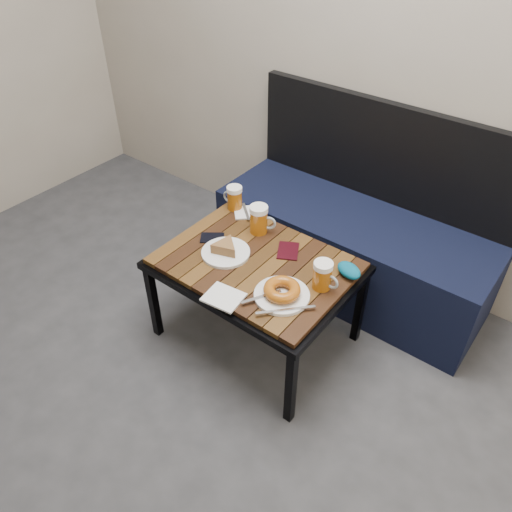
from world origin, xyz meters
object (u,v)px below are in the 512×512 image
Objects in this scene: beer_mug_centre at (259,219)px; passport_navy at (212,238)px; beer_mug_left at (234,198)px; knit_pouch at (349,270)px; beer_mug_right at (323,275)px; cafe_table at (256,269)px; plate_pie at (226,250)px; bench at (354,242)px; passport_burgundy at (288,251)px; plate_bagel at (282,292)px.

beer_mug_centre reaches higher than passport_navy.
beer_mug_left reaches higher than knit_pouch.
beer_mug_right is at bearing -42.74° from beer_mug_centre.
beer_mug_centre reaches higher than cafe_table.
plate_pie is at bearing -169.20° from beer_mug_right.
beer_mug_centre is at bearing 104.74° from passport_navy.
bench is 0.53m from passport_burgundy.
beer_mug_centre is at bearing 162.51° from beer_mug_right.
passport_burgundy is at bearing -35.52° from beer_mug_centre.
beer_mug_left is at bearing 161.95° from beer_mug_right.
knit_pouch is at bearing -25.69° from beer_mug_centre.
beer_mug_left is 0.67m from plate_bagel.
beer_mug_left is at bearing 134.54° from passport_burgundy.
plate_pie is at bearing -167.44° from passport_burgundy.
knit_pouch is at bearing -24.23° from passport_burgundy.
beer_mug_right reaches higher than beer_mug_left.
plate_pie is 1.72× the size of passport_burgundy.
cafe_table is 3.17× the size of plate_bagel.
plate_pie is 0.54m from knit_pouch.
knit_pouch is (0.50, 0.21, 0.00)m from plate_pie.
bench reaches higher than plate_bagel.
beer_mug_left is (-0.34, 0.26, 0.10)m from cafe_table.
plate_bagel is 2.28× the size of knit_pouch.
knit_pouch is (0.48, -0.01, -0.04)m from beer_mug_centre.
beer_mug_right is 1.18× the size of passport_navy.
passport_navy is at bearing 158.41° from plate_pie.
knit_pouch is (0.62, 0.16, 0.02)m from passport_navy.
plate_bagel is 2.49× the size of passport_navy.
beer_mug_left is at bearing 160.28° from passport_navy.
bench is 1.67× the size of cafe_table.
beer_mug_right is (0.15, -0.59, 0.26)m from bench.
cafe_table is 6.68× the size of beer_mug_right.
plate_bagel is at bearing -89.14° from passport_burgundy.
cafe_table is (-0.16, -0.62, 0.16)m from bench.
beer_mug_left is 1.14× the size of passport_navy.
beer_mug_right reaches higher than passport_navy.
plate_bagel is at bearing -85.57° from bench.
beer_mug_right is at bearing 5.90° from cafe_table.
beer_mug_right reaches higher than plate_bagel.
beer_mug_centre is 1.08× the size of beer_mug_right.
cafe_table is at bearing -155.42° from knit_pouch.
bench reaches higher than beer_mug_left.
bench is 6.54× the size of plate_pie.
beer_mug_right is 0.47× the size of plate_bagel.
cafe_table is 6.16× the size of beer_mug_centre.
beer_mug_centre is at bearing 123.81° from cafe_table.
knit_pouch is at bearing 173.08° from beer_mug_left.
beer_mug_centre is 0.21m from passport_burgundy.
beer_mug_centre is 1.10× the size of passport_burgundy.
cafe_table is at bearing 152.33° from plate_bagel.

